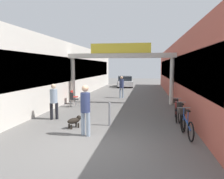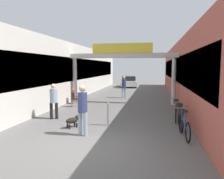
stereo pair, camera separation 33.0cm
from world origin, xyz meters
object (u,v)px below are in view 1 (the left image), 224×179
Objects in this scene: pedestrian_with_dog at (85,107)px; cafe_chair_black_nearer at (73,98)px; bicycle_blue_nearest at (186,124)px; cafe_chair_red_farther at (73,96)px; bicycle_black_second at (181,116)px; parked_car_white at (125,82)px; bollard_post_metal at (110,114)px; dog_on_leash at (75,121)px; pedestrian_carrying_crate at (122,86)px; bicycle_red_third at (176,110)px; pedestrian_companion at (54,99)px.

cafe_chair_black_nearer is (-2.30, 5.29, -0.51)m from pedestrian_with_dog.
bicycle_blue_nearest is 1.90× the size of cafe_chair_red_farther.
bicycle_black_second is 0.40× the size of parked_car_white.
parked_car_white is at bearing 93.73° from bollard_post_metal.
bicycle_black_second is (4.26, 0.96, 0.14)m from dog_on_leash.
pedestrian_with_dog is 1.08× the size of bicycle_blue_nearest.
pedestrian_carrying_crate is 0.41× the size of parked_car_white.
bicycle_black_second is 17.79m from parked_car_white.
pedestrian_with_dog is 5.78m from cafe_chair_black_nearer.
bicycle_blue_nearest and bicycle_red_third have the same top height.
bicycle_red_third is 7.02m from cafe_chair_red_farther.
parked_car_white is at bearing 84.68° from pedestrian_companion.
bollard_post_metal is at bearing 162.12° from bicycle_blue_nearest.
bicycle_black_second is 1.17m from bicycle_red_third.
dog_on_leash is at bearing -70.38° from cafe_chair_red_farther.
pedestrian_companion is (-2.13, 2.12, -0.10)m from pedestrian_with_dog.
bicycle_red_third is 16.64m from parked_car_white.
pedestrian_with_dog is 1.08× the size of bicycle_red_third.
pedestrian_companion reaches higher than cafe_chair_black_nearer.
dog_on_leash is 0.39× the size of bicycle_black_second.
bicycle_red_third is at bearing 92.83° from bicycle_black_second.
parked_car_white is at bearing 91.61° from pedestrian_with_dog.
pedestrian_companion reaches higher than dog_on_leash.
bicycle_blue_nearest is at bearing -39.26° from cafe_chair_black_nearer.
cafe_chair_black_nearer is 1.00× the size of cafe_chair_red_farther.
bicycle_black_second is at bearing -66.50° from pedestrian_carrying_crate.
pedestrian_with_dog reaches higher than bicycle_red_third.
parked_car_white is (0.17, 18.27, 0.35)m from dog_on_leash.
parked_car_white is at bearing 94.34° from pedestrian_carrying_crate.
dog_on_leash is 0.39× the size of bicycle_blue_nearest.
cafe_chair_black_nearer is at bearing -71.40° from cafe_chair_red_farther.
bicycle_black_second is 1.90× the size of cafe_chair_red_farther.
pedestrian_carrying_crate reaches higher than cafe_chair_red_farther.
cafe_chair_red_farther is (-2.66, 6.38, -0.51)m from pedestrian_with_dog.
pedestrian_companion is 7.82m from pedestrian_carrying_crate.
pedestrian_companion is at bearing 164.23° from bicycle_blue_nearest.
pedestrian_carrying_crate reaches higher than cafe_chair_black_nearer.
bicycle_black_second is at bearing 27.48° from pedestrian_with_dog.
pedestrian_with_dog is 1.68m from bollard_post_metal.
pedestrian_with_dog reaches higher than cafe_chair_black_nearer.
pedestrian_companion is 1.87× the size of cafe_chair_black_nearer.
cafe_chair_red_farther is at bearing -99.45° from parked_car_white.
cafe_chair_red_farther is (-1.96, 5.49, 0.25)m from dog_on_leash.
pedestrian_with_dog is at bearing -112.79° from bollard_post_metal.
parked_car_white is at bearing 103.30° from bicycle_black_second.
cafe_chair_black_nearer and cafe_chair_red_farther have the same top height.
dog_on_leash is at bearing -95.86° from pedestrian_carrying_crate.
cafe_chair_black_nearer is (-2.48, -4.31, -0.44)m from pedestrian_carrying_crate.
parked_car_white is at bearing 89.47° from dog_on_leash.
bicycle_blue_nearest is 19.07m from parked_car_white.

